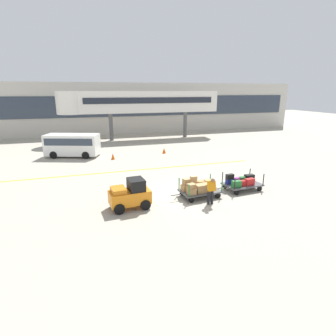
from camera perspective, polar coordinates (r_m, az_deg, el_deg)
name	(u,v)px	position (r m, az deg, el deg)	size (l,w,h in m)	color
ground_plane	(188,195)	(16.21, 4.28, -5.68)	(120.00, 120.00, 0.00)	#A8A08E
apron_lead_line	(128,171)	(21.12, -8.41, -0.59)	(20.94, 0.20, 0.01)	yellow
terminal_building	(124,108)	(40.43, -9.37, 12.40)	(54.62, 2.51, 7.11)	#BCB7AD
jet_bridge	(135,102)	(34.58, -6.91, 13.68)	(19.91, 3.00, 5.97)	silver
baggage_tug	(130,195)	(14.27, -8.01, -5.63)	(2.19, 1.40, 1.58)	orange
baggage_cart_lead	(198,188)	(15.76, 6.39, -4.14)	(3.05, 1.60, 1.20)	#4C4C4F
baggage_cart_middle	(242,182)	(17.39, 15.32, -2.93)	(3.05, 1.60, 1.10)	#4C4C4F
baggage_handler	(211,190)	(14.70, 9.15, -4.55)	(0.42, 0.45, 1.56)	black
shuttle_van	(72,144)	(26.79, -19.63, 4.89)	(5.16, 3.37, 2.10)	white
safety_cone_near	(164,151)	(26.78, -0.83, 3.73)	(0.36, 0.36, 0.55)	#EA590F
safety_cone_far	(113,156)	(24.83, -11.60, 2.41)	(0.36, 0.36, 0.55)	#EA590F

